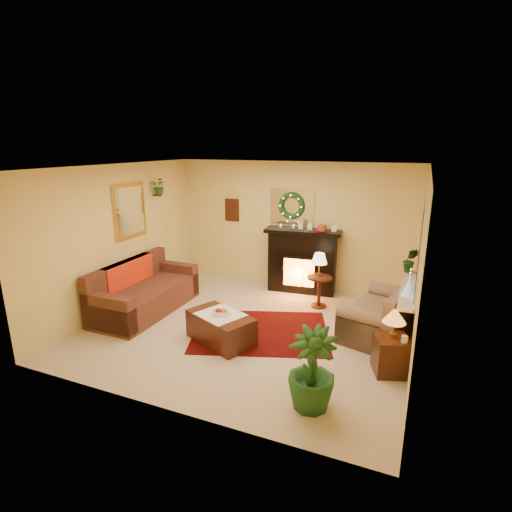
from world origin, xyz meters
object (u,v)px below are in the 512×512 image
at_px(side_table_round, 319,290).
at_px(coffee_table, 221,329).
at_px(sofa, 146,288).
at_px(end_table_square, 391,354).
at_px(loveseat, 381,309).
at_px(fireplace, 302,265).

distance_m(side_table_round, coffee_table, 2.18).
distance_m(sofa, side_table_round, 3.15).
relative_size(end_table_square, coffee_table, 0.48).
xyz_separation_m(sofa, side_table_round, (2.82, 1.39, -0.10)).
bearing_deg(side_table_round, end_table_square, -52.13).
xyz_separation_m(loveseat, end_table_square, (0.24, -1.11, -0.15)).
xyz_separation_m(fireplace, end_table_square, (1.95, -2.51, -0.28)).
distance_m(loveseat, end_table_square, 1.15).
bearing_deg(fireplace, end_table_square, -57.49).
xyz_separation_m(fireplace, coffee_table, (-0.52, -2.59, -0.34)).
bearing_deg(fireplace, coffee_table, -106.66).
bearing_deg(sofa, fireplace, 41.65).
height_order(fireplace, coffee_table, fireplace).
relative_size(sofa, loveseat, 1.44).
height_order(sofa, end_table_square, sofa).
bearing_deg(coffee_table, side_table_round, 85.47).
height_order(loveseat, coffee_table, loveseat).
distance_m(fireplace, loveseat, 2.20).
xyz_separation_m(sofa, end_table_square, (4.24, -0.43, -0.16)).
height_order(loveseat, side_table_round, loveseat).
xyz_separation_m(fireplace, loveseat, (1.70, -1.39, -0.13)).
bearing_deg(end_table_square, sofa, 174.25).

